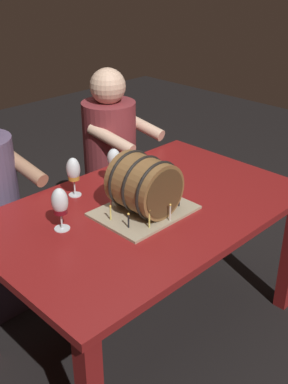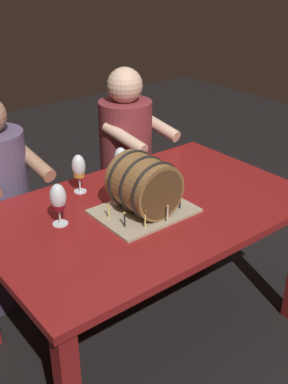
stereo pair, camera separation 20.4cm
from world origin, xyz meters
TOP-DOWN VIEW (x-y plane):
  - ground_plane at (0.00, 0.00)m, footprint 8.00×8.00m
  - dining_table at (0.00, 0.00)m, footprint 1.47×0.93m
  - barrel_cake at (-0.04, -0.03)m, footprint 0.42×0.32m
  - wine_glass_white at (0.05, 0.27)m, footprint 0.07×0.07m
  - wine_glass_red at (-0.39, 0.11)m, footprint 0.07×0.07m
  - wine_glass_amber at (-0.16, 0.32)m, footprint 0.07×0.07m
  - person_seated_left at (-0.41, 0.72)m, footprint 0.39×0.48m
  - person_seated_right at (0.41, 0.72)m, footprint 0.41×0.50m

SIDE VIEW (x-z plane):
  - ground_plane at x=0.00m, z-range 0.00..0.00m
  - person_seated_left at x=-0.41m, z-range -0.05..1.10m
  - person_seated_right at x=0.41m, z-range -0.05..1.13m
  - dining_table at x=0.00m, z-range 0.27..1.00m
  - wine_glass_red at x=-0.39m, z-range 0.76..0.95m
  - barrel_cake at x=-0.04m, z-range 0.72..0.99m
  - wine_glass_amber at x=-0.16m, z-range 0.76..0.95m
  - wine_glass_white at x=0.05m, z-range 0.77..0.95m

